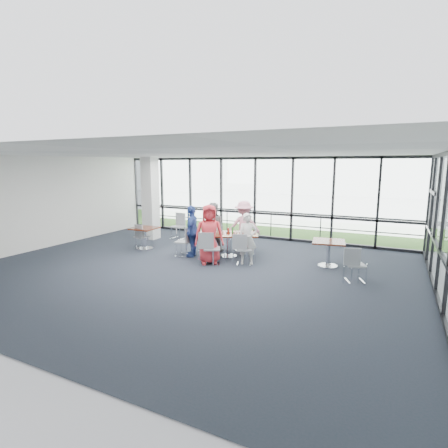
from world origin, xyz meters
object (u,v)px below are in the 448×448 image
at_px(diner_near_left, 209,234).
at_px(diner_near_right, 248,239).
at_px(chair_spare_lb, 178,227).
at_px(structural_column, 150,198).
at_px(chair_main_nr, 244,249).
at_px(diner_far_left, 212,227).
at_px(side_table_left, 145,231).
at_px(chair_spare_la, 142,237).
at_px(chair_spare_r, 356,265).
at_px(chair_main_fl, 213,238).
at_px(chair_main_end, 183,242).
at_px(main_table, 228,238).
at_px(side_table_right, 329,245).
at_px(chair_main_nl, 212,249).
at_px(diner_end, 192,231).
at_px(chair_main_fr, 240,238).
at_px(diner_far_right, 244,226).

bearing_deg(diner_near_left, diner_near_right, -8.95).
bearing_deg(chair_spare_lb, structural_column, 26.31).
xyz_separation_m(chair_main_nr, chair_spare_lb, (-3.74, 2.14, 0.04)).
bearing_deg(chair_spare_lb, diner_far_left, 158.02).
height_order(side_table_left, chair_spare_la, chair_spare_la).
height_order(structural_column, diner_far_left, structural_column).
height_order(side_table_left, chair_spare_r, chair_spare_r).
distance_m(chair_main_fl, chair_main_end, 1.22).
height_order(main_table, chair_main_end, chair_main_end).
bearing_deg(side_table_right, main_table, -174.83).
distance_m(structural_column, chair_main_nl, 4.61).
distance_m(diner_end, chair_main_end, 0.45).
relative_size(chair_main_fr, chair_spare_la, 0.97).
relative_size(side_table_right, diner_far_right, 0.60).
relative_size(main_table, chair_main_nr, 2.32).
xyz_separation_m(diner_near_left, chair_spare_lb, (-2.77, 2.51, -0.39)).
xyz_separation_m(chair_main_nr, chair_main_fr, (-0.83, 1.58, -0.04)).
relative_size(diner_near_right, chair_main_nr, 1.68).
bearing_deg(chair_main_fl, side_table_right, 143.01).
distance_m(structural_column, chair_main_fl, 3.34).
bearing_deg(diner_far_right, diner_near_left, 55.83).
height_order(diner_end, chair_spare_la, diner_end).
distance_m(structural_column, diner_end, 3.40).
bearing_deg(chair_main_nr, diner_end, 156.60).
bearing_deg(diner_end, diner_near_left, 45.28).
xyz_separation_m(chair_main_fl, chair_spare_lb, (-2.07, 0.99, 0.08)).
bearing_deg(chair_spare_la, diner_near_right, 9.97).
bearing_deg(side_table_left, chair_main_end, -7.24).
bearing_deg(structural_column, diner_far_left, -12.42).
bearing_deg(chair_main_fl, diner_far_left, 84.14).
bearing_deg(chair_main_fr, chair_main_end, 10.97).
relative_size(main_table, chair_spare_la, 2.45).
distance_m(side_table_right, chair_main_nl, 3.36).
xyz_separation_m(diner_far_left, chair_main_nl, (0.79, -1.51, -0.35)).
distance_m(side_table_right, diner_near_left, 3.46).
bearing_deg(side_table_right, diner_far_right, 167.40).
distance_m(chair_main_nl, chair_main_end, 1.37).
bearing_deg(chair_spare_la, chair_main_nr, 8.75).
height_order(diner_far_right, chair_main_fr, diner_far_right).
bearing_deg(chair_main_nr, chair_spare_la, 157.55).
relative_size(side_table_left, chair_main_end, 0.90).
height_order(diner_near_right, chair_main_nr, diner_near_right).
bearing_deg(chair_main_nl, diner_near_right, 4.23).
relative_size(diner_far_right, chair_main_nl, 1.79).
relative_size(chair_main_nl, chair_spare_lb, 0.97).
distance_m(side_table_left, chair_main_fr, 3.32).
xyz_separation_m(main_table, side_table_right, (3.06, 0.28, 0.02)).
height_order(structural_column, side_table_right, structural_column).
relative_size(structural_column, diner_near_right, 2.11).
relative_size(structural_column, chair_spare_lb, 3.24).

